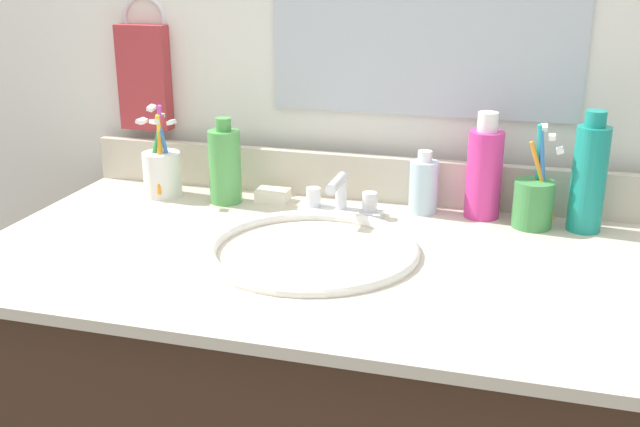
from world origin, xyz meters
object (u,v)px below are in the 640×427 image
Objects in this scene: faucet at (340,201)px; bottle_soap_pink at (484,171)px; cup_white_ceramic at (162,171)px; cup_green at (534,201)px; soap_bar at (273,195)px; bottle_toner_green at (225,165)px; bottle_gel_clear at (424,186)px; bottle_mouthwash_teal at (589,176)px; hand_towel at (144,78)px.

bottle_soap_pink reaches higher than faucet.
cup_white_ceramic is 0.73m from cup_green.
soap_bar is (0.23, 0.03, -0.04)m from cup_white_ceramic.
soap_bar is at bearing 19.56° from bottle_toner_green.
bottle_soap_pink is 1.65× the size of bottle_gel_clear.
bottle_soap_pink is 0.92× the size of bottle_mouthwash_teal.
hand_towel is 1.82× the size of bottle_gel_clear.
hand_towel reaches higher than bottle_gel_clear.
bottle_mouthwash_teal is (0.18, -0.02, 0.01)m from bottle_soap_pink.
bottle_mouthwash_teal is 0.30m from bottle_gel_clear.
bottle_toner_green is 0.59m from cup_green.
faucet is at bearing -157.34° from bottle_gel_clear.
bottle_toner_green is at bearing -177.89° from bottle_mouthwash_teal.
cup_green reaches higher than bottle_gel_clear.
bottle_gel_clear is at bearing 6.54° from bottle_toner_green.
bottle_toner_green reaches higher than soap_bar.
cup_white_ceramic is 0.23m from soap_bar.
soap_bar is (0.09, 0.03, -0.06)m from bottle_toner_green.
bottle_soap_pink is (0.26, 0.07, 0.06)m from faucet.
soap_bar is (-0.59, 0.01, -0.09)m from bottle_mouthwash_teal.
bottle_gel_clear is 0.53m from cup_white_ceramic.
bottle_mouthwash_teal is at bearing -7.72° from bottle_soap_pink.
faucet is at bearing -174.53° from bottle_mouthwash_teal.
faucet is 0.45m from bottle_mouthwash_teal.
hand_towel is at bearing 127.20° from cup_white_ceramic.
bottle_mouthwash_teal is at bearing -5.79° from hand_towel.
hand_towel is 1.38× the size of faucet.
faucet is 1.32× the size of bottle_gel_clear.
soap_bar is at bearing -177.46° from bottle_gel_clear.
soap_bar is (-0.41, -0.02, -0.08)m from bottle_soap_pink.
bottle_mouthwash_teal is at bearing 1.47° from cup_white_ceramic.
hand_towel is 1.29× the size of bottle_toner_green.
bottle_soap_pink is at bearing 160.95° from cup_green.
bottle_mouthwash_teal is (0.44, 0.04, 0.07)m from faucet.
cup_white_ceramic is (-0.38, 0.02, 0.02)m from faucet.
bottle_soap_pink reaches higher than soap_bar.
cup_green is (0.82, -0.10, -0.17)m from hand_towel.
hand_towel is at bearing 174.70° from bottle_soap_pink.
bottle_mouthwash_teal is at bearing 2.11° from bottle_toner_green.
cup_green is 0.50m from soap_bar.
hand_towel is 1.10× the size of bottle_soap_pink.
faucet reaches higher than soap_bar.
hand_towel is 0.74m from bottle_soap_pink.
hand_towel is 1.16× the size of cup_white_ceramic.
hand_towel is at bearing 163.96° from faucet.
bottle_mouthwash_teal is 0.82m from cup_white_ceramic.
hand_towel is 0.92m from bottle_mouthwash_teal.
bottle_mouthwash_teal reaches higher than cup_white_ceramic.
bottle_gel_clear is at bearing 176.21° from bottle_mouthwash_teal.
bottle_soap_pink is 1.17× the size of bottle_toner_green.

